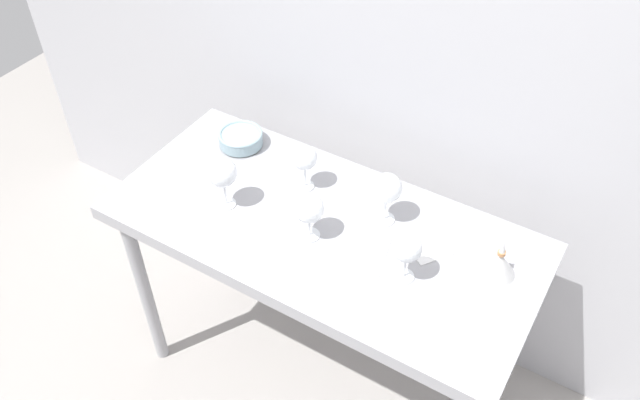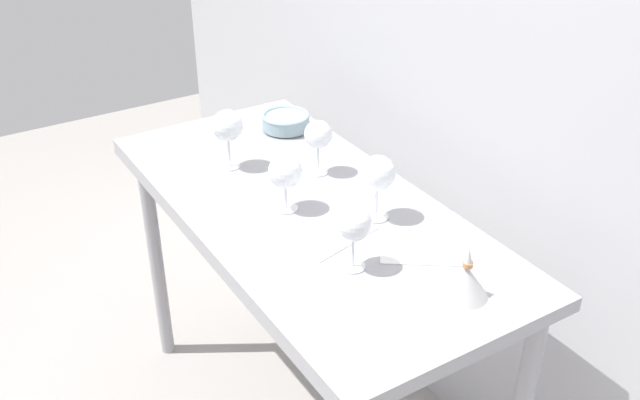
{
  "view_description": "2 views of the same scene",
  "coord_description": "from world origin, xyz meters",
  "px_view_note": "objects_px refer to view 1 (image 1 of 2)",
  "views": [
    {
      "loc": [
        0.75,
        -1.26,
        2.4
      ],
      "look_at": [
        -0.01,
        0.0,
        1.0
      ],
      "focal_mm": 36.66,
      "sensor_mm": 36.0,
      "label": 1
    },
    {
      "loc": [
        1.53,
        -0.92,
        1.96
      ],
      "look_at": [
        0.06,
        0.0,
        0.94
      ],
      "focal_mm": 41.44,
      "sensor_mm": 36.0,
      "label": 2
    }
  ],
  "objects_px": {
    "wine_glass_far_left": "(305,159)",
    "tasting_sheet_upper": "(435,237)",
    "wine_glass_near_center": "(309,209)",
    "tasting_bowl": "(241,138)",
    "wine_glass_near_right": "(407,249)",
    "wine_glass_near_left": "(222,174)",
    "wine_glass_far_right": "(387,189)",
    "tasting_sheet_lower": "(363,250)",
    "decanter_funnel": "(499,263)"
  },
  "relations": [
    {
      "from": "wine_glass_near_right",
      "to": "wine_glass_near_left",
      "type": "xyz_separation_m",
      "value": [
        -0.64,
        -0.02,
        0.01
      ]
    },
    {
      "from": "tasting_bowl",
      "to": "wine_glass_near_left",
      "type": "bearing_deg",
      "value": -62.87
    },
    {
      "from": "wine_glass_near_center",
      "to": "decanter_funnel",
      "type": "bearing_deg",
      "value": 15.88
    },
    {
      "from": "wine_glass_far_right",
      "to": "wine_glass_near_center",
      "type": "height_order",
      "value": "wine_glass_far_right"
    },
    {
      "from": "wine_glass_near_center",
      "to": "decanter_funnel",
      "type": "relative_size",
      "value": 1.29
    },
    {
      "from": "wine_glass_near_center",
      "to": "tasting_sheet_upper",
      "type": "bearing_deg",
      "value": 30.01
    },
    {
      "from": "tasting_sheet_lower",
      "to": "tasting_bowl",
      "type": "height_order",
      "value": "tasting_bowl"
    },
    {
      "from": "tasting_sheet_lower",
      "to": "tasting_sheet_upper",
      "type": "bearing_deg",
      "value": 31.15
    },
    {
      "from": "wine_glass_near_left",
      "to": "tasting_sheet_upper",
      "type": "bearing_deg",
      "value": 18.57
    },
    {
      "from": "wine_glass_far_left",
      "to": "tasting_sheet_upper",
      "type": "bearing_deg",
      "value": 1.11
    },
    {
      "from": "wine_glass_near_center",
      "to": "tasting_sheet_lower",
      "type": "distance_m",
      "value": 0.21
    },
    {
      "from": "wine_glass_far_right",
      "to": "tasting_bowl",
      "type": "bearing_deg",
      "value": 173.35
    },
    {
      "from": "wine_glass_near_right",
      "to": "tasting_sheet_upper",
      "type": "bearing_deg",
      "value": 85.9
    },
    {
      "from": "wine_glass_near_center",
      "to": "wine_glass_near_left",
      "type": "relative_size",
      "value": 0.89
    },
    {
      "from": "wine_glass_near_right",
      "to": "tasting_sheet_upper",
      "type": "height_order",
      "value": "wine_glass_near_right"
    },
    {
      "from": "wine_glass_near_right",
      "to": "wine_glass_near_left",
      "type": "bearing_deg",
      "value": -177.97
    },
    {
      "from": "wine_glass_near_center",
      "to": "tasting_sheet_lower",
      "type": "relative_size",
      "value": 0.74
    },
    {
      "from": "wine_glass_far_left",
      "to": "tasting_bowl",
      "type": "xyz_separation_m",
      "value": [
        -0.32,
        0.07,
        -0.09
      ]
    },
    {
      "from": "decanter_funnel",
      "to": "wine_glass_near_center",
      "type": "bearing_deg",
      "value": -164.12
    },
    {
      "from": "wine_glass_near_right",
      "to": "tasting_bowl",
      "type": "xyz_separation_m",
      "value": [
        -0.78,
        0.26,
        -0.09
      ]
    },
    {
      "from": "wine_glass_far_right",
      "to": "decanter_funnel",
      "type": "distance_m",
      "value": 0.4
    },
    {
      "from": "wine_glass_far_left",
      "to": "tasting_sheet_lower",
      "type": "relative_size",
      "value": 0.76
    },
    {
      "from": "wine_glass_far_right",
      "to": "tasting_bowl",
      "type": "distance_m",
      "value": 0.64
    },
    {
      "from": "tasting_bowl",
      "to": "wine_glass_far_right",
      "type": "bearing_deg",
      "value": -6.65
    },
    {
      "from": "wine_glass_near_center",
      "to": "wine_glass_near_left",
      "type": "xyz_separation_m",
      "value": [
        -0.31,
        -0.02,
        0.02
      ]
    },
    {
      "from": "wine_glass_near_right",
      "to": "wine_glass_near_left",
      "type": "height_order",
      "value": "wine_glass_near_left"
    },
    {
      "from": "wine_glass_near_center",
      "to": "tasting_bowl",
      "type": "distance_m",
      "value": 0.53
    },
    {
      "from": "wine_glass_near_center",
      "to": "wine_glass_near_right",
      "type": "relative_size",
      "value": 0.96
    },
    {
      "from": "tasting_sheet_upper",
      "to": "tasting_bowl",
      "type": "height_order",
      "value": "tasting_bowl"
    },
    {
      "from": "wine_glass_near_center",
      "to": "wine_glass_near_right",
      "type": "height_order",
      "value": "wine_glass_near_right"
    },
    {
      "from": "tasting_bowl",
      "to": "decanter_funnel",
      "type": "xyz_separation_m",
      "value": [
        1.01,
        -0.1,
        0.01
      ]
    },
    {
      "from": "wine_glass_near_right",
      "to": "tasting_bowl",
      "type": "height_order",
      "value": "wine_glass_near_right"
    },
    {
      "from": "wine_glass_far_left",
      "to": "wine_glass_near_center",
      "type": "bearing_deg",
      "value": -54.47
    },
    {
      "from": "wine_glass_near_left",
      "to": "wine_glass_far_right",
      "type": "bearing_deg",
      "value": 23.37
    },
    {
      "from": "wine_glass_near_right",
      "to": "tasting_sheet_upper",
      "type": "distance_m",
      "value": 0.23
    },
    {
      "from": "wine_glass_far_left",
      "to": "tasting_sheet_upper",
      "type": "xyz_separation_m",
      "value": [
        0.48,
        0.01,
        -0.12
      ]
    },
    {
      "from": "tasting_sheet_lower",
      "to": "wine_glass_far_left",
      "type": "bearing_deg",
      "value": 139.68
    },
    {
      "from": "wine_glass_far_right",
      "to": "tasting_sheet_upper",
      "type": "xyz_separation_m",
      "value": [
        0.17,
        0.01,
        -0.13
      ]
    },
    {
      "from": "wine_glass_far_left",
      "to": "decanter_funnel",
      "type": "distance_m",
      "value": 0.7
    },
    {
      "from": "wine_glass_near_center",
      "to": "wine_glass_near_left",
      "type": "height_order",
      "value": "wine_glass_near_left"
    },
    {
      "from": "wine_glass_far_right",
      "to": "wine_glass_near_right",
      "type": "xyz_separation_m",
      "value": [
        0.16,
        -0.18,
        -0.01
      ]
    },
    {
      "from": "wine_glass_near_left",
      "to": "decanter_funnel",
      "type": "distance_m",
      "value": 0.89
    },
    {
      "from": "wine_glass_near_center",
      "to": "tasting_sheet_lower",
      "type": "bearing_deg",
      "value": 10.4
    },
    {
      "from": "wine_glass_far_right",
      "to": "wine_glass_far_left",
      "type": "xyz_separation_m",
      "value": [
        -0.3,
        0.0,
        -0.01
      ]
    },
    {
      "from": "wine_glass_near_center",
      "to": "tasting_bowl",
      "type": "height_order",
      "value": "wine_glass_near_center"
    },
    {
      "from": "wine_glass_far_right",
      "to": "decanter_funnel",
      "type": "bearing_deg",
      "value": -3.91
    },
    {
      "from": "tasting_sheet_lower",
      "to": "decanter_funnel",
      "type": "height_order",
      "value": "decanter_funnel"
    },
    {
      "from": "wine_glass_far_left",
      "to": "wine_glass_near_left",
      "type": "bearing_deg",
      "value": -130.0
    },
    {
      "from": "wine_glass_near_right",
      "to": "tasting_sheet_lower",
      "type": "bearing_deg",
      "value": 168.53
    },
    {
      "from": "wine_glass_far_right",
      "to": "tasting_bowl",
      "type": "xyz_separation_m",
      "value": [
        -0.62,
        0.07,
        -0.1
      ]
    }
  ]
}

